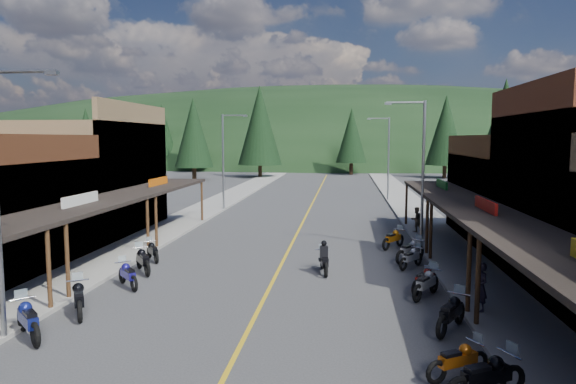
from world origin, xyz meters
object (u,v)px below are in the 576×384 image
(streetlight_2, at_px, (420,168))
(bike_west_8, at_px, (143,259))
(bike_west_9, at_px, (153,250))
(bike_east_7, at_px, (426,282))
(streetlight_0, at_px, (1,193))
(pedestrian_east_a, at_px, (481,287))
(pine_0, at_px, (86,135))
(pine_8, at_px, (137,139))
(bike_east_9, at_px, (411,257))
(bike_east_10, at_px, (410,250))
(pine_11, at_px, (505,127))
(pine_5, at_px, (529,127))
(bike_east_11, at_px, (393,238))
(bike_west_7, at_px, (128,274))
(pine_9, at_px, (521,135))
(rider_on_bike, at_px, (324,260))
(streetlight_1, at_px, (225,157))
(pine_3, at_px, (352,135))
(bike_west_5, at_px, (28,318))
(shop_east_3, at_px, (530,198))
(bike_east_8, at_px, (425,278))
(pine_2, at_px, (260,125))
(bike_east_4, at_px, (487,375))
(pine_1, at_px, (194,131))
(pine_4, at_px, (446,130))
(pedestrian_east_b, at_px, (416,219))
(bike_west_6, at_px, (79,297))
(pine_10, at_px, (194,133))
(bike_east_6, at_px, (451,312))
(shop_west_3, at_px, (82,178))
(streetlight_3, at_px, (387,155))

(streetlight_2, relative_size, bike_west_8, 3.63)
(bike_west_9, xyz_separation_m, bike_east_7, (12.48, -4.51, 0.06))
(streetlight_0, xyz_separation_m, pedestrian_east_a, (14.59, 3.88, -3.48))
(pine_0, height_order, bike_west_9, pine_0)
(pine_8, relative_size, bike_east_9, 5.26)
(bike_east_10, bearing_deg, pine_11, 108.30)
(pine_5, bearing_deg, pine_0, -172.30)
(bike_east_9, relative_size, bike_east_11, 0.91)
(pine_8, distance_m, pedestrian_east_a, 51.74)
(bike_west_7, bearing_deg, bike_east_9, -21.20)
(pine_9, height_order, rider_on_bike, pine_9)
(streetlight_1, xyz_separation_m, pine_3, (10.95, 44.00, 2.02))
(pine_3, xyz_separation_m, bike_east_9, (2.09, -61.90, -5.94))
(pine_3, distance_m, bike_west_5, 72.83)
(pine_3, bearing_deg, shop_east_3, -79.89)
(bike_east_8, xyz_separation_m, rider_on_bike, (-4.05, 2.38, 0.07))
(pine_2, height_order, bike_east_4, pine_2)
(pine_1, bearing_deg, bike_west_7, -75.42)
(pine_5, distance_m, pine_9, 28.84)
(pine_1, distance_m, pine_4, 43.17)
(pine_1, relative_size, pine_4, 1.00)
(bike_east_10, xyz_separation_m, rider_on_bike, (-4.10, -2.50, -0.01))
(bike_east_7, bearing_deg, pine_3, 124.49)
(pedestrian_east_b, bearing_deg, bike_east_7, 54.72)
(shop_east_3, xyz_separation_m, pine_9, (10.25, 33.70, 3.85))
(bike_west_6, relative_size, bike_east_7, 1.07)
(pine_10, relative_size, bike_east_8, 6.00)
(bike_west_8, bearing_deg, pedestrian_east_a, -51.55)
(bike_east_8, distance_m, pedestrian_east_b, 12.60)
(shop_east_3, xyz_separation_m, rider_on_bike, (-11.66, -8.55, -1.91))
(bike_west_9, bearing_deg, pine_5, 23.82)
(pine_0, distance_m, pine_10, 25.06)
(pine_11, bearing_deg, bike_east_6, -108.11)
(bike_east_10, bearing_deg, bike_west_6, -102.68)
(bike_east_6, bearing_deg, bike_east_11, 123.82)
(bike_east_10, bearing_deg, pine_2, 148.23)
(bike_west_7, xyz_separation_m, bike_west_9, (-0.69, 4.49, -0.04))
(bike_east_11, bearing_deg, streetlight_1, 168.37)
(streetlight_1, distance_m, pine_9, 38.61)
(streetlight_1, height_order, bike_east_6, streetlight_1)
(pine_5, bearing_deg, pine_2, -162.35)
(bike_east_10, bearing_deg, pine_8, 170.22)
(shop_west_3, height_order, bike_east_4, shop_west_3)
(bike_east_9, relative_size, bike_east_10, 0.86)
(bike_east_6, bearing_deg, rider_on_bike, 153.61)
(streetlight_3, xyz_separation_m, bike_east_10, (-0.76, -24.75, -3.83))
(streetlight_1, height_order, bike_west_9, streetlight_1)
(pine_2, distance_m, bike_west_7, 58.98)
(bike_east_10, distance_m, pedestrian_east_a, 7.52)
(bike_west_6, height_order, bike_east_11, bike_west_6)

